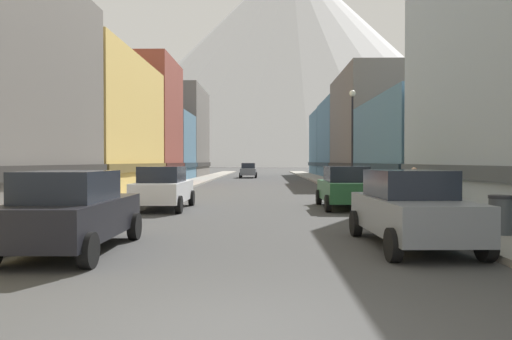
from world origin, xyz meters
TOP-DOWN VIEW (x-y plane):
  - ground_plane at (0.00, 0.00)m, footprint 400.00×400.00m
  - sidewalk_left at (-6.25, 35.00)m, footprint 2.50×100.00m
  - sidewalk_right at (6.25, 35.00)m, footprint 2.50×100.00m
  - storefront_left_2 at (-11.46, 25.24)m, footprint 8.22×13.67m
  - storefront_left_3 at (-11.18, 36.71)m, footprint 7.66×8.48m
  - storefront_left_4 at (-12.15, 45.46)m, footprint 9.60×8.46m
  - storefront_left_5 at (-10.67, 56.48)m, footprint 6.64×13.05m
  - storefront_right_2 at (11.10, 26.55)m, footprint 7.49×13.70m
  - storefront_right_3 at (11.58, 40.32)m, footprint 8.46×13.75m
  - storefront_right_4 at (12.45, 53.83)m, footprint 10.20×12.89m
  - storefront_right_5 at (10.68, 66.26)m, footprint 6.65×11.39m
  - car_left_0 at (-3.80, 5.00)m, footprint 2.11×4.42m
  - car_left_1 at (-3.80, 14.41)m, footprint 2.09×4.41m
  - car_right_0 at (3.80, 5.85)m, footprint 2.20×4.46m
  - car_right_1 at (3.80, 15.01)m, footprint 2.07×4.40m
  - car_driving_0 at (-1.60, 52.81)m, footprint 2.06×4.40m
  - trash_bin_right at (6.35, 6.83)m, footprint 0.59×0.59m
  - potted_plant_0 at (7.00, 12.69)m, footprint 0.55×0.55m
  - potted_plant_1 at (7.00, 19.51)m, footprint 0.71×0.71m
  - pedestrian_0 at (-6.25, 7.43)m, footprint 0.36×0.36m
  - pedestrian_1 at (6.25, 13.53)m, footprint 0.36×0.36m
  - streetlamp_right at (5.35, 21.90)m, footprint 0.36×0.36m
  - mountain_backdrop at (14.72, 260.00)m, footprint 226.27×226.27m

SIDE VIEW (x-z plane):
  - ground_plane at x=0.00m, z-range 0.00..0.00m
  - sidewalk_left at x=-6.25m, z-range 0.00..0.15m
  - sidewalk_right at x=6.25m, z-range 0.00..0.15m
  - potted_plant_0 at x=7.00m, z-range 0.16..1.04m
  - trash_bin_right at x=6.35m, z-range 0.15..1.13m
  - potted_plant_1 at x=7.00m, z-range 0.19..1.16m
  - pedestrian_0 at x=-6.25m, z-range 0.08..1.65m
  - pedestrian_1 at x=6.25m, z-range 0.08..1.69m
  - car_left_0 at x=-3.80m, z-range 0.01..1.79m
  - car_left_1 at x=-3.80m, z-range 0.01..1.79m
  - car_right_0 at x=3.80m, z-range 0.01..1.79m
  - car_right_1 at x=3.80m, z-range 0.01..1.79m
  - car_driving_0 at x=-1.60m, z-range 0.01..1.79m
  - storefront_right_2 at x=11.10m, z-range -0.12..6.03m
  - storefront_left_4 at x=-12.15m, z-range -0.13..6.98m
  - streetlamp_right at x=5.35m, z-range 1.06..6.92m
  - storefront_left_2 at x=-11.46m, z-range -0.15..8.52m
  - storefront_right_5 at x=10.68m, z-range -0.16..9.13m
  - storefront_right_4 at x=12.45m, z-range -0.16..9.25m
  - storefront_right_3 at x=11.58m, z-range -0.17..10.14m
  - storefront_left_3 at x=-11.18m, z-range -0.18..10.71m
  - storefront_left_5 at x=-10.67m, z-range -0.18..11.18m
  - mountain_backdrop at x=14.72m, z-range 0.00..115.73m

